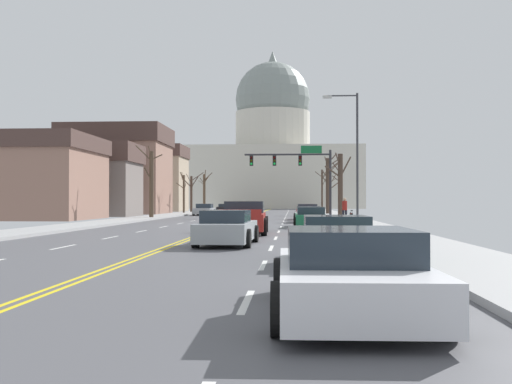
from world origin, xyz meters
name	(u,v)px	position (x,y,z in m)	size (l,w,h in m)	color
ground	(228,224)	(0.00, 0.00, 0.02)	(20.00, 180.00, 0.20)	#4E4E53
signal_gantry	(299,165)	(4.72, 15.74, 4.76)	(7.91, 0.41, 6.43)	#28282D
street_lamp_right	(353,147)	(7.93, -1.36, 4.91)	(2.20, 0.24, 8.10)	#333338
capitol_building	(273,153)	(0.00, 84.89, 11.52)	(35.87, 20.70, 32.71)	beige
sedan_near_00	(307,212)	(5.38, 10.71, 0.61)	(1.99, 4.69, 1.28)	#B71414
sedan_near_01	(308,215)	(5.31, 4.25, 0.54)	(2.07, 4.34, 1.16)	silver
sedan_near_02	(310,218)	(5.25, -3.21, 0.56)	(2.01, 4.56, 1.19)	#1E7247
pickup_truck_near_03	(244,219)	(1.88, -10.36, 0.70)	(2.37, 5.43, 1.53)	maroon
sedan_near_04	(227,228)	(1.89, -17.59, 0.58)	(2.05, 4.60, 1.23)	#9EA3A8
sedan_near_05	(335,240)	(5.28, -23.40, 0.56)	(1.99, 4.37, 1.19)	#1E7247
sedan_near_06	(349,274)	(4.99, -30.31, 0.56)	(2.17, 4.45, 1.18)	silver
sedan_oncoming_00	(204,210)	(-5.21, 24.33, 0.57)	(2.03, 4.36, 1.23)	#9EA3A8
sedan_oncoming_01	(242,209)	(-1.89, 32.43, 0.58)	(2.17, 4.42, 1.26)	silver
sedan_oncoming_02	(225,208)	(-5.08, 42.83, 0.53)	(2.09, 4.67, 1.12)	black
sedan_oncoming_03	(254,207)	(-1.86, 54.58, 0.56)	(2.13, 4.61, 1.18)	navy
flank_building_00	(117,170)	(-16.91, 31.76, 5.29)	(12.11, 9.78, 10.43)	#8C6656
flank_building_01	(153,178)	(-16.41, 48.35, 4.87)	(9.55, 8.40, 9.63)	tan
flank_building_02	(78,180)	(-17.49, 20.36, 3.69)	(12.20, 6.95, 7.27)	slate
flank_building_03	(33,177)	(-17.49, 10.01, 3.54)	(10.26, 10.13, 6.99)	#8C6656
bare_tree_00	(340,185)	(7.90, 8.30, 2.81)	(2.21, 1.88, 5.13)	#423328
bare_tree_01	(192,192)	(-8.82, 37.41, 2.63)	(2.37, 1.41, 5.11)	#423328
bare_tree_02	(328,184)	(8.05, 27.48, 3.40)	(2.84, 2.33, 6.61)	#423328
bare_tree_03	(151,183)	(-7.98, 12.11, 3.10)	(2.10, 1.34, 6.14)	#4C3D2D
bare_tree_04	(329,192)	(8.51, 33.21, 2.54)	(1.84, 2.18, 4.81)	brown
bare_tree_05	(204,191)	(-8.68, 47.65, 2.99)	(2.08, 1.20, 5.88)	#4C3D2D
bare_tree_06	(322,189)	(8.41, 47.41, 3.30)	(1.17, 1.70, 5.94)	#423328
bare_tree_07	(184,192)	(-8.78, 31.62, 2.57)	(1.25, 2.64, 4.87)	#4C3D2D
pedestrian_00	(345,208)	(7.76, 2.68, 1.04)	(0.35, 0.34, 1.62)	black
bicycle_parked	(351,218)	(7.89, -0.66, 0.49)	(0.12, 1.77, 0.85)	black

